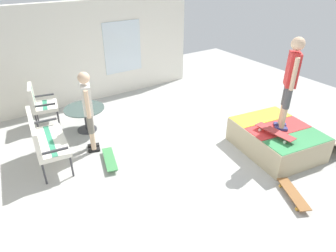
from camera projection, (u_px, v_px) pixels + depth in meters
name	position (u px, v px, depth m)	size (l,w,h in m)	color
ground_plane	(189.00, 158.00, 6.07)	(12.00, 12.00, 0.10)	#B2B2AD
house_facade	(91.00, 53.00, 7.93)	(0.23, 6.00, 2.62)	white
skate_ramp	(277.00, 139.00, 6.12)	(1.87, 2.24, 0.54)	tan
patio_bench	(43.00, 137.00, 5.50)	(1.30, 0.68, 1.02)	#38383D
patio_chair_near_house	(39.00, 102.00, 6.86)	(0.72, 0.66, 1.02)	#38383D
patio_table	(85.00, 115.00, 6.76)	(0.90, 0.90, 0.57)	#38383D
person_watching	(88.00, 107.00, 5.79)	(0.46, 0.31, 1.69)	black
person_skater	(291.00, 77.00, 5.45)	(0.37, 0.37, 1.79)	navy
skateboard_by_bench	(110.00, 159.00, 5.80)	(0.82, 0.40, 0.10)	#3F8C4C
skateboard_spare	(293.00, 194.00, 4.95)	(0.81, 0.52, 0.10)	brown
skateboard_on_ramp	(275.00, 132.00, 5.65)	(0.81, 0.25, 0.10)	#B23838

